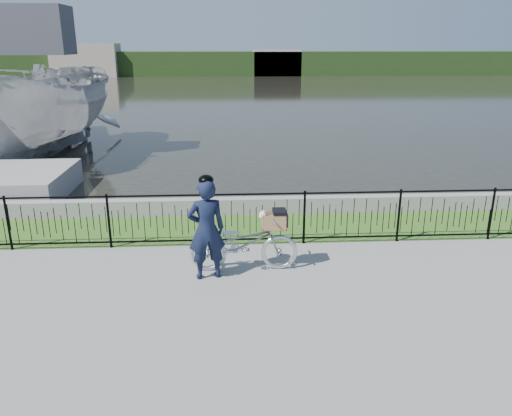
{
  "coord_description": "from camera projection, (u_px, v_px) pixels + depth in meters",
  "views": [
    {
      "loc": [
        -0.57,
        -8.08,
        4.01
      ],
      "look_at": [
        -0.04,
        1.0,
        1.0
      ],
      "focal_mm": 35.0,
      "sensor_mm": 36.0,
      "label": 1
    }
  ],
  "objects": [
    {
      "name": "boat_far",
      "position": [
        11.0,
        123.0,
        19.4
      ],
      "size": [
        8.04,
        10.77,
        2.13
      ],
      "color": "#AAAAAA",
      "rests_on": "water"
    },
    {
      "name": "water",
      "position": [
        233.0,
        96.0,
        40.23
      ],
      "size": [
        120.0,
        120.0,
        0.0
      ],
      "primitive_type": "plane",
      "color": "black",
      "rests_on": "ground"
    },
    {
      "name": "far_treeline",
      "position": [
        230.0,
        63.0,
        65.34
      ],
      "size": [
        120.0,
        6.0,
        3.0
      ],
      "primitive_type": "cube",
      "color": "#233B16",
      "rests_on": "ground"
    },
    {
      "name": "bicycle_rig",
      "position": [
        244.0,
        243.0,
        9.15
      ],
      "size": [
        1.99,
        0.69,
        1.17
      ],
      "color": "silver",
      "rests_on": "ground"
    },
    {
      "name": "grass_strip",
      "position": [
        254.0,
        227.0,
        11.41
      ],
      "size": [
        60.0,
        2.0,
        0.01
      ],
      "primitive_type": "cube",
      "color": "#39641F",
      "rests_on": "ground"
    },
    {
      "name": "quay_wall",
      "position": [
        251.0,
        206.0,
        12.3
      ],
      "size": [
        60.0,
        0.3,
        0.4
      ],
      "primitive_type": "cube",
      "color": "gray",
      "rests_on": "ground"
    },
    {
      "name": "ground",
      "position": [
        261.0,
        278.0,
        8.95
      ],
      "size": [
        120.0,
        120.0,
        0.0
      ],
      "primitive_type": "plane",
      "color": "gray",
      "rests_on": "ground"
    },
    {
      "name": "cyclist",
      "position": [
        206.0,
        228.0,
        8.72
      ],
      "size": [
        0.74,
        0.56,
        1.89
      ],
      "color": "black",
      "rests_on": "ground"
    },
    {
      "name": "far_building_right",
      "position": [
        277.0,
        63.0,
        64.22
      ],
      "size": [
        6.0,
        3.0,
        3.2
      ],
      "primitive_type": "cube",
      "color": "#A49583",
      "rests_on": "ground"
    },
    {
      "name": "far_building_left",
      "position": [
        86.0,
        60.0,
        62.3
      ],
      "size": [
        8.0,
        4.0,
        4.0
      ],
      "primitive_type": "cube",
      "color": "#A49583",
      "rests_on": "ground"
    },
    {
      "name": "fence",
      "position": [
        256.0,
        218.0,
        10.29
      ],
      "size": [
        14.0,
        0.06,
        1.15
      ],
      "primitive_type": null,
      "color": "black",
      "rests_on": "ground"
    },
    {
      "name": "boat_near",
      "position": [
        46.0,
        107.0,
        17.77
      ],
      "size": [
        4.38,
        9.23,
        5.24
      ],
      "color": "#AAAAAA",
      "rests_on": "water"
    }
  ]
}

